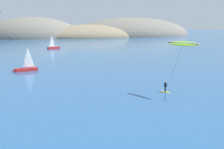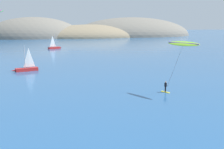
% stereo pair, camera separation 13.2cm
% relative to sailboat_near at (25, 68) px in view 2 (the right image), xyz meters
% --- Properties ---
extents(headland_island, '(143.29, 58.70, 26.34)m').
position_rel_sailboat_near_xyz_m(headland_island, '(39.09, 131.08, -0.64)').
color(headland_island, slate).
rests_on(headland_island, ground).
extents(sailboat_near, '(5.92, 2.79, 5.70)m').
position_rel_sailboat_near_xyz_m(sailboat_near, '(0.00, 0.00, 0.00)').
color(sailboat_near, '#B22323').
rests_on(sailboat_near, ground).
extents(sailboat_far, '(5.73, 3.52, 5.70)m').
position_rel_sailboat_near_xyz_m(sailboat_far, '(7.71, 49.10, 0.00)').
color(sailboat_far, '#B22323').
rests_on(sailboat_far, ground).
extents(kitesurfer_lime, '(3.72, 5.83, 8.09)m').
position_rel_sailboat_near_xyz_m(kitesurfer_lime, '(23.83, -26.35, 6.42)').
color(kitesurfer_lime, yellow).
rests_on(kitesurfer_lime, ground).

